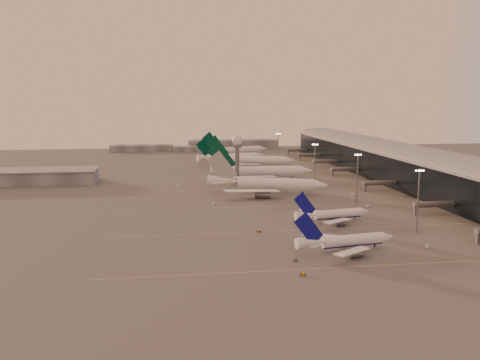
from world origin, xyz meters
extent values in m
plane|color=#555252|center=(0.00, 0.00, 0.00)|extent=(700.00, 700.00, 0.00)
cube|color=#D4CD4A|center=(30.00, -35.00, 0.01)|extent=(180.00, 0.25, 0.02)
cube|color=#D4CD4A|center=(30.00, 10.00, 0.01)|extent=(180.00, 0.25, 0.02)
cube|color=#D4CD4A|center=(30.00, 55.00, 0.01)|extent=(180.00, 0.25, 0.02)
cube|color=#D4CD4A|center=(30.00, 100.00, 0.01)|extent=(180.00, 0.25, 0.02)
cube|color=#D4CD4A|center=(30.00, 150.00, 0.01)|extent=(180.00, 0.25, 0.02)
cube|color=black|center=(108.00, 110.00, 9.00)|extent=(36.00, 360.00, 18.00)
cylinder|color=gray|center=(108.00, 110.00, 18.00)|extent=(10.08, 360.00, 10.08)
cube|color=gray|center=(108.00, 110.00, 18.20)|extent=(40.00, 362.00, 0.80)
cube|color=slate|center=(72.00, -18.00, 2.20)|extent=(1.20, 1.20, 4.40)
cylinder|color=slate|center=(82.00, 28.00, 4.50)|extent=(22.00, 2.80, 2.80)
cube|color=slate|center=(72.00, 28.00, 2.20)|extent=(1.20, 1.20, 4.40)
cylinder|color=slate|center=(82.00, 86.00, 4.50)|extent=(22.00, 2.80, 2.80)
cube|color=slate|center=(72.00, 86.00, 2.20)|extent=(1.20, 1.20, 4.40)
cylinder|color=slate|center=(82.00, 142.00, 4.50)|extent=(22.00, 2.80, 2.80)
cube|color=slate|center=(72.00, 142.00, 2.20)|extent=(1.20, 1.20, 4.40)
cylinder|color=slate|center=(82.00, 184.00, 4.50)|extent=(22.00, 2.80, 2.80)
cube|color=slate|center=(72.00, 184.00, 2.20)|extent=(1.20, 1.20, 4.40)
cylinder|color=slate|center=(82.00, 226.00, 4.50)|extent=(22.00, 2.80, 2.80)
cube|color=slate|center=(72.00, 226.00, 2.20)|extent=(1.20, 1.20, 4.40)
cylinder|color=slate|center=(82.00, 266.00, 4.50)|extent=(22.00, 2.80, 2.80)
cube|color=slate|center=(72.00, 266.00, 2.20)|extent=(1.20, 1.20, 4.40)
cube|color=slate|center=(-120.00, 140.00, 4.00)|extent=(80.00, 25.00, 8.00)
cube|color=gray|center=(-120.00, 140.00, 8.20)|extent=(82.00, 27.00, 0.60)
cylinder|color=slate|center=(5.00, 120.00, 11.00)|extent=(2.60, 2.60, 22.00)
cylinder|color=slate|center=(5.00, 120.00, 22.50)|extent=(5.20, 5.20, 1.20)
sphere|color=white|center=(5.00, 120.00, 26.40)|extent=(6.40, 6.40, 6.40)
cylinder|color=slate|center=(5.00, 120.00, 30.10)|extent=(0.16, 0.16, 2.00)
cylinder|color=slate|center=(58.00, 0.00, 12.50)|extent=(0.56, 0.56, 25.00)
cube|color=slate|center=(58.00, 0.00, 24.50)|extent=(3.60, 0.25, 0.25)
sphere|color=#FFEABF|center=(56.50, 0.00, 24.10)|extent=(0.56, 0.56, 0.56)
sphere|color=#FFEABF|center=(57.50, 0.00, 24.10)|extent=(0.56, 0.56, 0.56)
sphere|color=#FFEABF|center=(58.50, 0.00, 24.10)|extent=(0.56, 0.56, 0.56)
sphere|color=#FFEABF|center=(59.50, 0.00, 24.10)|extent=(0.56, 0.56, 0.56)
cylinder|color=slate|center=(55.00, 55.00, 12.50)|extent=(0.56, 0.56, 25.00)
cube|color=slate|center=(55.00, 55.00, 24.50)|extent=(3.60, 0.25, 0.25)
sphere|color=#FFEABF|center=(53.50, 55.00, 24.10)|extent=(0.56, 0.56, 0.56)
sphere|color=#FFEABF|center=(54.50, 55.00, 24.10)|extent=(0.56, 0.56, 0.56)
sphere|color=#FFEABF|center=(55.50, 55.00, 24.10)|extent=(0.56, 0.56, 0.56)
sphere|color=#FFEABF|center=(56.50, 55.00, 24.10)|extent=(0.56, 0.56, 0.56)
cylinder|color=slate|center=(50.00, 110.00, 12.50)|extent=(0.56, 0.56, 25.00)
cube|color=slate|center=(50.00, 110.00, 24.50)|extent=(3.60, 0.25, 0.25)
sphere|color=#FFEABF|center=(48.50, 110.00, 24.10)|extent=(0.56, 0.56, 0.56)
sphere|color=#FFEABF|center=(49.50, 110.00, 24.10)|extent=(0.56, 0.56, 0.56)
sphere|color=#FFEABF|center=(50.50, 110.00, 24.10)|extent=(0.56, 0.56, 0.56)
sphere|color=#FFEABF|center=(51.50, 110.00, 24.10)|extent=(0.56, 0.56, 0.56)
cylinder|color=slate|center=(48.00, 200.00, 12.50)|extent=(0.56, 0.56, 25.00)
cube|color=slate|center=(48.00, 200.00, 24.50)|extent=(3.60, 0.25, 0.25)
sphere|color=#FFEABF|center=(46.50, 200.00, 24.10)|extent=(0.56, 0.56, 0.56)
sphere|color=#FFEABF|center=(47.50, 200.00, 24.10)|extent=(0.56, 0.56, 0.56)
sphere|color=#FFEABF|center=(48.50, 200.00, 24.10)|extent=(0.56, 0.56, 0.56)
sphere|color=#FFEABF|center=(49.50, 200.00, 24.10)|extent=(0.56, 0.56, 0.56)
cube|color=slate|center=(-60.00, 320.00, 3.00)|extent=(60.00, 18.00, 6.00)
cube|color=slate|center=(30.00, 330.00, 4.50)|extent=(90.00, 20.00, 9.00)
cube|color=slate|center=(-10.00, 310.00, 2.50)|extent=(40.00, 15.00, 5.00)
cylinder|color=white|center=(25.06, -18.90, 3.14)|extent=(22.95, 7.22, 3.85)
cylinder|color=navy|center=(25.06, -18.90, 2.28)|extent=(22.34, 6.08, 2.77)
cone|color=white|center=(38.41, -16.86, 3.14)|extent=(4.91, 4.47, 3.85)
cone|color=white|center=(9.19, -21.32, 3.62)|extent=(9.96, 5.24, 3.85)
cube|color=white|center=(21.00, -29.10, 2.47)|extent=(15.39, 12.82, 1.21)
cylinder|color=slate|center=(23.39, -26.47, 0.71)|extent=(4.71, 3.14, 2.50)
cube|color=slate|center=(23.39, -26.47, 1.79)|extent=(0.34, 0.30, 1.54)
cube|color=white|center=(18.14, -10.36, 2.47)|extent=(16.70, 8.99, 1.21)
cylinder|color=slate|center=(21.20, -12.16, 0.71)|extent=(4.71, 3.14, 2.50)
cube|color=slate|center=(21.20, -12.16, 1.79)|extent=(0.34, 0.30, 1.54)
cube|color=navy|center=(8.72, -21.39, 8.39)|extent=(10.50, 1.94, 11.48)
cube|color=white|center=(9.88, -25.64, 3.72)|extent=(4.54, 3.84, 0.25)
cube|color=white|center=(8.56, -16.98, 3.72)|extent=(4.67, 2.87, 0.25)
cylinder|color=black|center=(33.56, -17.60, 0.51)|extent=(0.51, 0.51, 1.01)
cylinder|color=black|center=(22.92, -16.97, 0.56)|extent=(1.18, 0.67, 1.12)
cylinder|color=black|center=(23.59, -21.38, 0.56)|extent=(1.18, 0.67, 1.12)
cylinder|color=white|center=(33.70, 20.82, 2.94)|extent=(21.47, 7.08, 3.60)
cylinder|color=navy|center=(33.70, 20.82, 2.13)|extent=(20.88, 6.02, 2.59)
cone|color=white|center=(46.16, 22.92, 2.94)|extent=(4.64, 4.24, 3.60)
cone|color=white|center=(18.90, 18.31, 3.39)|extent=(9.35, 5.03, 3.60)
cube|color=white|center=(30.06, 11.21, 2.31)|extent=(14.29, 12.15, 1.13)
cylinder|color=slate|center=(32.25, 13.70, 0.66)|extent=(4.43, 2.99, 2.34)
cube|color=slate|center=(32.25, 13.70, 1.68)|extent=(0.32, 0.28, 1.44)
cube|color=white|center=(27.10, 28.69, 2.31)|extent=(15.65, 8.20, 1.13)
cylinder|color=slate|center=(29.99, 27.05, 0.66)|extent=(4.43, 2.99, 2.34)
cube|color=slate|center=(29.99, 27.05, 1.68)|extent=(0.32, 0.28, 1.44)
cube|color=navy|center=(18.46, 18.24, 7.85)|extent=(9.81, 1.98, 10.74)
cube|color=white|center=(19.61, 14.28, 3.48)|extent=(4.22, 3.63, 0.24)
cube|color=white|center=(18.24, 22.35, 3.48)|extent=(4.36, 2.63, 0.24)
cylinder|color=black|center=(41.63, 22.16, 0.47)|extent=(0.47, 0.47, 0.95)
cylinder|color=black|center=(31.67, 22.59, 0.52)|extent=(1.11, 0.64, 1.04)
cylinder|color=black|center=(32.37, 18.47, 0.52)|extent=(1.11, 0.64, 1.04)
cylinder|color=white|center=(20.55, 84.71, 4.34)|extent=(39.94, 18.70, 6.25)
cylinder|color=white|center=(20.55, 84.71, 2.93)|extent=(38.62, 16.78, 4.50)
cone|color=white|center=(43.20, 77.09, 4.34)|extent=(9.34, 8.40, 6.25)
cone|color=white|center=(-6.37, 93.77, 5.12)|extent=(17.91, 11.28, 6.25)
cube|color=white|center=(5.99, 72.05, 3.24)|extent=(29.43, 11.26, 1.86)
cylinder|color=slate|center=(11.83, 74.23, 0.71)|extent=(8.64, 6.33, 4.07)
cube|color=slate|center=(11.83, 74.23, 2.15)|extent=(0.37, 0.34, 2.50)
cube|color=white|center=(16.61, 103.60, 3.24)|extent=(24.58, 25.45, 1.86)
cylinder|color=slate|center=(19.94, 98.33, 0.71)|extent=(8.64, 6.33, 4.07)
cube|color=slate|center=(19.94, 98.33, 2.15)|extent=(0.37, 0.34, 2.50)
cube|color=#9B9DA2|center=(-7.17, 94.04, 12.51)|extent=(16.54, 5.87, 18.56)
cube|color=white|center=(-9.16, 86.54, 5.28)|extent=(8.06, 3.88, 0.25)
cube|color=white|center=(-4.22, 101.22, 5.28)|extent=(7.56, 7.51, 0.25)
cylinder|color=black|center=(34.97, 79.86, 0.50)|extent=(0.50, 0.50, 1.01)
cylinder|color=black|center=(18.20, 87.84, 0.55)|extent=(1.21, 0.83, 1.11)
cylinder|color=black|center=(16.79, 83.64, 0.55)|extent=(1.21, 0.83, 1.11)
cylinder|color=white|center=(26.35, 131.06, 4.54)|extent=(40.33, 10.84, 6.43)
cylinder|color=white|center=(26.35, 131.06, 3.10)|extent=(39.34, 8.96, 4.63)
cone|color=white|center=(49.99, 128.41, 4.54)|extent=(8.38, 7.25, 6.43)
cone|color=white|center=(-1.76, 134.22, 5.35)|extent=(17.33, 8.26, 6.43)
cube|color=white|center=(14.72, 115.50, 3.42)|extent=(29.38, 16.88, 1.90)
cylinder|color=slate|center=(20.01, 118.89, 0.78)|extent=(8.13, 5.01, 4.18)
cube|color=slate|center=(20.01, 118.89, 2.29)|extent=(0.36, 0.31, 2.57)
cube|color=white|center=(18.46, 148.82, 3.42)|extent=(27.67, 21.89, 1.90)
cylinder|color=slate|center=(22.87, 144.34, 0.78)|extent=(8.13, 5.01, 4.18)
cube|color=slate|center=(22.87, 144.34, 2.29)|extent=(0.36, 0.31, 2.57)
cube|color=#023A2A|center=(-2.59, 134.32, 13.02)|extent=(17.62, 2.36, 19.02)
cube|color=white|center=(-2.90, 126.59, 5.51)|extent=(8.24, 5.31, 0.28)
cube|color=white|center=(-1.18, 141.92, 5.51)|extent=(8.06, 6.58, 0.28)
cylinder|color=black|center=(41.40, 129.37, 0.55)|extent=(0.55, 0.55, 1.11)
cylinder|color=black|center=(23.43, 133.85, 0.61)|extent=(1.27, 0.69, 1.22)
cylinder|color=black|center=(22.88, 129.00, 0.61)|extent=(1.27, 0.69, 1.22)
cylinder|color=white|center=(28.93, 186.83, 4.57)|extent=(40.30, 17.29, 6.46)
cylinder|color=white|center=(28.93, 186.83, 3.12)|extent=(39.03, 15.33, 4.65)
cone|color=white|center=(51.92, 180.21, 4.57)|extent=(9.24, 8.36, 6.46)
cone|color=white|center=(1.60, 194.69, 5.38)|extent=(17.94, 10.86, 6.46)
cube|color=white|center=(14.78, 173.36, 3.44)|extent=(29.86, 12.62, 1.91)
cylinder|color=slate|center=(20.60, 175.83, 0.78)|extent=(8.62, 6.18, 4.20)
cube|color=slate|center=(20.60, 175.83, 2.31)|extent=(0.40, 0.36, 2.59)
cube|color=white|center=(24.10, 205.76, 3.44)|extent=(25.60, 25.08, 1.91)
cylinder|color=slate|center=(27.71, 200.57, 0.78)|extent=(8.62, 6.18, 4.20)
cube|color=slate|center=(27.71, 200.57, 2.31)|extent=(0.40, 0.36, 2.59)
cube|color=#023A2A|center=(0.79, 194.92, 13.10)|extent=(17.20, 5.29, 19.13)
cube|color=white|center=(-0.82, 187.31, 5.54)|extent=(8.14, 4.21, 0.28)
cube|color=white|center=(3.47, 202.22, 5.54)|extent=(7.71, 7.36, 0.28)
cylinder|color=black|center=(43.57, 182.62, 0.56)|extent=(0.56, 0.56, 1.11)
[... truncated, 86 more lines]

